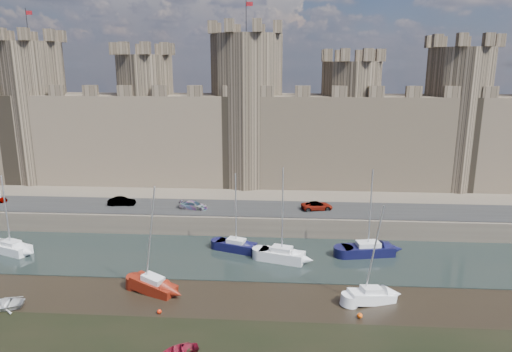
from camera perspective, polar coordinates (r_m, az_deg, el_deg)
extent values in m
cube|color=black|center=(52.52, -5.62, -9.90)|extent=(160.00, 12.00, 0.08)
cube|color=#4C443A|center=(86.14, -1.77, 0.46)|extent=(160.00, 60.00, 2.50)
cube|color=black|center=(60.89, -4.15, -3.98)|extent=(160.00, 7.00, 0.10)
cube|color=#42382B|center=(72.82, -2.74, 4.61)|extent=(100.00, 9.00, 14.00)
cylinder|color=#42382B|center=(82.32, -25.68, 7.15)|extent=(10.00, 10.00, 22.00)
cylinder|color=black|center=(82.19, -26.69, 16.51)|extent=(0.10, 0.10, 5.00)
cube|color=maroon|center=(82.10, -26.52, 17.80)|extent=(1.00, 0.03, 0.60)
cylinder|color=#42382B|center=(75.29, -13.49, 6.86)|extent=(9.00, 9.00, 20.00)
cylinder|color=#42382B|center=(72.04, -1.18, 8.13)|extent=(11.00, 11.00, 23.00)
cylinder|color=black|center=(72.03, -1.24, 19.29)|extent=(0.10, 0.10, 5.00)
cube|color=maroon|center=(72.18, -0.83, 20.71)|extent=(1.00, 0.03, 0.60)
cylinder|color=#42382B|center=(72.65, 11.58, 6.32)|extent=(9.00, 9.00, 19.00)
cylinder|color=#42382B|center=(76.35, 23.67, 6.55)|extent=(10.00, 10.00, 21.00)
imported|color=gray|center=(64.20, -16.45, -3.07)|extent=(3.71, 1.62, 1.19)
imported|color=gray|center=(60.65, -7.81, -3.66)|extent=(3.88, 2.04, 1.07)
imported|color=gray|center=(60.33, 7.63, -3.72)|extent=(4.41, 2.76, 1.14)
cube|color=white|center=(59.84, -28.29, -7.98)|extent=(5.23, 3.49, 0.99)
cube|color=silver|center=(59.59, -28.37, -7.34)|extent=(2.50, 2.00, 0.45)
cylinder|color=silver|center=(58.43, -28.79, -3.81)|extent=(0.14, 0.14, 8.13)
cube|color=black|center=(53.42, -2.49, -8.79)|extent=(4.93, 3.17, 1.00)
cube|color=silver|center=(53.15, -2.50, -8.07)|extent=(2.34, 1.84, 0.46)
cylinder|color=silver|center=(51.83, -2.54, -4.08)|extent=(0.14, 0.14, 8.21)
cube|color=silver|center=(50.78, 3.24, -9.96)|extent=(5.22, 3.19, 1.15)
cube|color=silver|center=(50.45, 3.26, -9.09)|extent=(2.46, 1.88, 0.52)
cylinder|color=silver|center=(48.90, 3.33, -4.29)|extent=(0.14, 0.14, 9.40)
cube|color=black|center=(53.72, 13.80, -9.02)|extent=(5.99, 3.18, 1.09)
cube|color=silver|center=(53.43, 13.85, -8.24)|extent=(2.76, 1.97, 0.49)
cylinder|color=silver|center=(52.03, 14.11, -3.94)|extent=(0.14, 0.14, 8.89)
cube|color=maroon|center=(45.53, -12.71, -13.35)|extent=(4.82, 3.33, 1.14)
cube|color=silver|center=(45.16, -12.76, -12.41)|extent=(2.31, 1.89, 0.52)
cylinder|color=silver|center=(43.42, -13.07, -7.17)|extent=(0.14, 0.14, 9.35)
cube|color=white|center=(44.15, 14.20, -14.45)|extent=(4.59, 2.93, 1.01)
cube|color=silver|center=(43.82, 14.26, -13.60)|extent=(2.17, 1.70, 0.46)
cylinder|color=silver|center=(42.20, 14.57, -8.90)|extent=(0.14, 0.14, 8.23)
imported|color=maroon|center=(36.97, -9.49, -20.65)|extent=(3.30, 2.89, 0.57)
imported|color=silver|center=(47.54, -29.03, -13.91)|extent=(3.78, 2.88, 0.73)
sphere|color=red|center=(42.17, -12.00, -16.23)|extent=(0.38, 0.38, 0.38)
sphere|color=#DE4B09|center=(41.60, 12.84, -16.65)|extent=(0.48, 0.48, 0.48)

